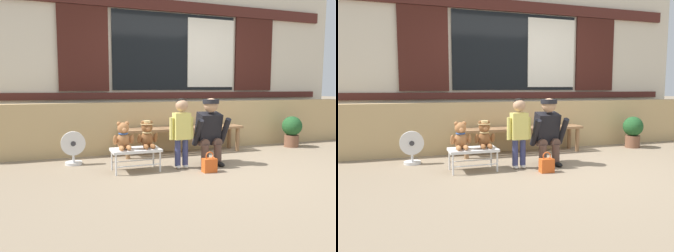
% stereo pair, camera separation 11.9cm
% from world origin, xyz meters
% --- Properties ---
extents(ground_plane, '(60.00, 60.00, 0.00)m').
position_xyz_m(ground_plane, '(0.00, 0.00, 0.00)').
color(ground_plane, '#84725B').
extents(brick_low_wall, '(6.90, 0.25, 0.85)m').
position_xyz_m(brick_low_wall, '(0.00, 1.43, 0.42)').
color(brick_low_wall, tan).
rests_on(brick_low_wall, ground).
extents(shop_facade, '(7.04, 0.26, 3.43)m').
position_xyz_m(shop_facade, '(0.00, 1.94, 1.73)').
color(shop_facade, beige).
rests_on(shop_facade, ground).
extents(wooden_bench_long, '(2.10, 0.40, 0.44)m').
position_xyz_m(wooden_bench_long, '(-0.17, 1.06, 0.37)').
color(wooden_bench_long, '#8E6642').
rests_on(wooden_bench_long, ground).
extents(small_display_bench, '(0.64, 0.36, 0.30)m').
position_xyz_m(small_display_bench, '(-1.20, 0.16, 0.27)').
color(small_display_bench, silver).
rests_on(small_display_bench, ground).
extents(teddy_bear_plain, '(0.28, 0.26, 0.36)m').
position_xyz_m(teddy_bear_plain, '(-1.36, 0.16, 0.46)').
color(teddy_bear_plain, '#A86B3D').
rests_on(teddy_bear_plain, small_display_bench).
extents(teddy_bear_with_hat, '(0.28, 0.27, 0.36)m').
position_xyz_m(teddy_bear_with_hat, '(-1.04, 0.16, 0.47)').
color(teddy_bear_with_hat, brown).
rests_on(teddy_bear_with_hat, small_display_bench).
extents(child_standing, '(0.35, 0.18, 0.96)m').
position_xyz_m(child_standing, '(-0.58, 0.10, 0.59)').
color(child_standing, navy).
rests_on(child_standing, ground).
extents(adult_crouching, '(0.50, 0.49, 0.95)m').
position_xyz_m(adult_crouching, '(-0.11, 0.18, 0.48)').
color(adult_crouching, brown).
rests_on(adult_crouching, ground).
extents(handbag_on_ground, '(0.18, 0.11, 0.27)m').
position_xyz_m(handbag_on_ground, '(-0.31, -0.22, 0.10)').
color(handbag_on_ground, '#DB561E').
rests_on(handbag_on_ground, ground).
extents(potted_plant, '(0.36, 0.36, 0.57)m').
position_xyz_m(potted_plant, '(1.96, 0.93, 0.32)').
color(potted_plant, brown).
rests_on(potted_plant, ground).
extents(floor_fan, '(0.34, 0.24, 0.48)m').
position_xyz_m(floor_fan, '(-1.96, 0.80, 0.24)').
color(floor_fan, silver).
rests_on(floor_fan, ground).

